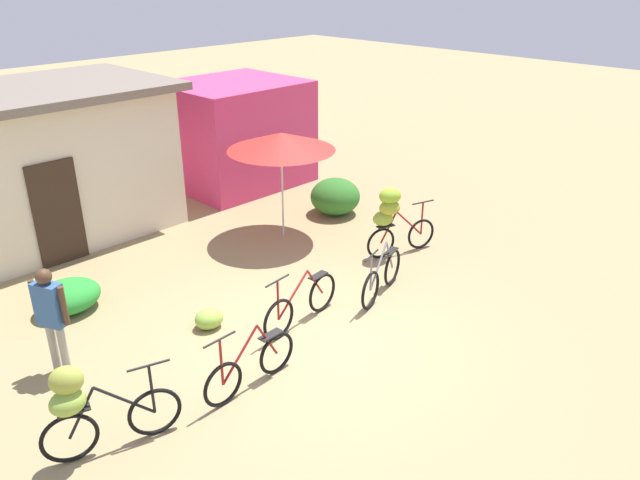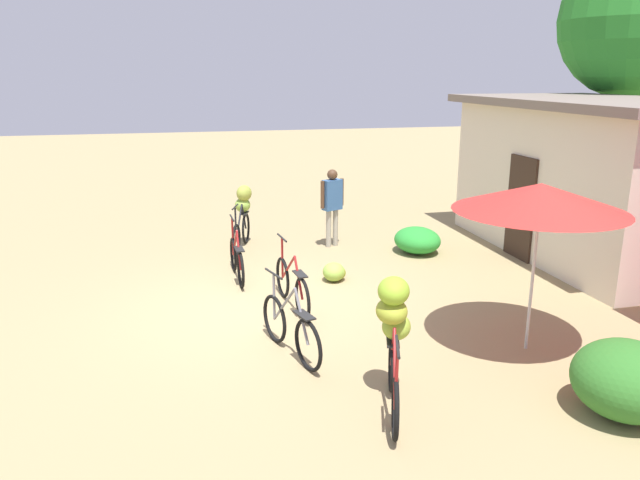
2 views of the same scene
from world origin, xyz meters
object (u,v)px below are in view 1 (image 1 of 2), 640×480
Objects in this scene: building_low at (18,167)px; shop_pink at (235,133)px; market_umbrella at (281,141)px; bicycle_near_pile at (251,366)px; bicycle_rightmost at (391,215)px; bicycle_center_loaded at (301,304)px; person_vendor at (51,311)px; bicycle_leftmost at (85,404)px; bicycle_by_shop at (382,277)px; banana_pile_on_ground at (208,319)px.

building_low reaches higher than shop_pink.
market_umbrella is 1.40× the size of bicycle_near_pile.
shop_pink is at bearing 82.72° from bicycle_rightmost.
bicycle_center_loaded is at bearing -75.76° from building_low.
person_vendor is (-1.65, 2.16, 0.65)m from bicycle_near_pile.
bicycle_near_pile is at bearing -89.81° from building_low.
market_umbrella is (3.76, -3.64, 0.49)m from building_low.
bicycle_near_pile is at bearing -127.37° from shop_pink.
bicycle_leftmost is 0.91× the size of bicycle_center_loaded.
market_umbrella reaches higher than bicycle_by_shop.
bicycle_near_pile reaches higher than bicycle_center_loaded.
building_low is 5.31m from shop_pink.
bicycle_near_pile is 2.86× the size of banana_pile_on_ground.
bicycle_rightmost is (6.65, 0.90, 0.13)m from bicycle_leftmost.
market_umbrella is at bearing 28.78° from banana_pile_on_ground.
shop_pink is 2.11× the size of bicycle_rightmost.
building_low reaches higher than person_vendor.
shop_pink reaches higher than banana_pile_on_ground.
bicycle_leftmost is at bearing -152.12° from market_umbrella.
banana_pile_on_ground is (0.51, -5.42, -1.40)m from building_low.
person_vendor is (-1.62, -4.92, -0.55)m from building_low.
person_vendor reaches higher than bicycle_center_loaded.
person_vendor is (-3.25, 1.48, 0.63)m from bicycle_center_loaded.
shop_pink is 2.04× the size of bicycle_leftmost.
bicycle_by_shop is at bearing -25.58° from banana_pile_on_ground.
bicycle_rightmost is (0.82, -2.19, -1.17)m from market_umbrella.
bicycle_near_pile is at bearing -106.51° from banana_pile_on_ground.
bicycle_leftmost is (-2.08, -6.73, -0.81)m from building_low.
bicycle_center_loaded is at bearing -24.49° from person_vendor.
market_umbrella is at bearing 52.20° from bicycle_center_loaded.
person_vendor reaches higher than bicycle_by_shop.
bicycle_by_shop is at bearing -64.38° from building_low.
bicycle_leftmost is 0.96× the size of person_vendor.
banana_pile_on_ground is at bearing 73.49° from bicycle_near_pile.
building_low is 11.06× the size of banana_pile_on_ground.
person_vendor is at bearing 166.58° from banana_pile_on_ground.
bicycle_near_pile is 1.74m from banana_pile_on_ground.
bicycle_leftmost is (-5.83, -3.09, -1.30)m from market_umbrella.
bicycle_center_loaded is at bearing -41.13° from banana_pile_on_ground.
person_vendor is at bearing 76.00° from bicycle_leftmost.
bicycle_center_loaded is 1.13× the size of bicycle_rightmost.
shop_pink reaches higher than market_umbrella.
shop_pink reaches higher than bicycle_near_pile.
building_low is 7.18m from bicycle_near_pile.
person_vendor is at bearing -145.56° from shop_pink.
person_vendor is at bearing -166.69° from market_umbrella.
bicycle_near_pile is at bearing -137.38° from market_umbrella.
person_vendor is (-2.14, 0.51, 0.84)m from banana_pile_on_ground.
bicycle_near_pile is 3.22m from bicycle_by_shop.
bicycle_by_shop is at bearing -11.58° from bicycle_center_loaded.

